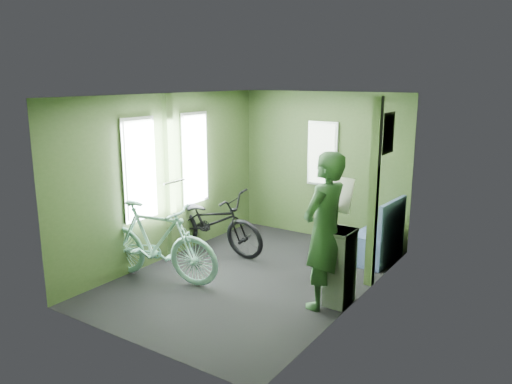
% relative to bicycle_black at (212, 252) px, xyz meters
% --- Properties ---
extents(room, '(4.00, 4.02, 2.31)m').
position_rel_bicycle_black_xyz_m(room, '(0.98, -0.42, 1.44)').
color(room, black).
rests_on(room, ground).
extents(bicycle_black, '(1.80, 0.81, 1.04)m').
position_rel_bicycle_black_xyz_m(bicycle_black, '(0.00, 0.00, 0.00)').
color(bicycle_black, black).
rests_on(bicycle_black, ground).
extents(bicycle_mint, '(1.79, 0.88, 1.07)m').
position_rel_bicycle_black_xyz_m(bicycle_mint, '(0.10, -1.21, 0.00)').
color(bicycle_mint, '#8AD0C0').
rests_on(bicycle_mint, ground).
extents(passenger, '(0.51, 0.73, 1.75)m').
position_rel_bicycle_black_xyz_m(passenger, '(2.15, -0.71, 0.88)').
color(passenger, '#2B4F2E').
rests_on(passenger, ground).
extents(waste_box, '(0.26, 0.36, 0.87)m').
position_rel_bicycle_black_xyz_m(waste_box, '(2.28, -0.56, 0.43)').
color(waste_box, slate).
rests_on(waste_box, ground).
extents(bench_seat, '(0.52, 0.87, 0.89)m').
position_rel_bicycle_black_xyz_m(bench_seat, '(2.17, 0.99, 0.26)').
color(bench_seat, navy).
rests_on(bench_seat, ground).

